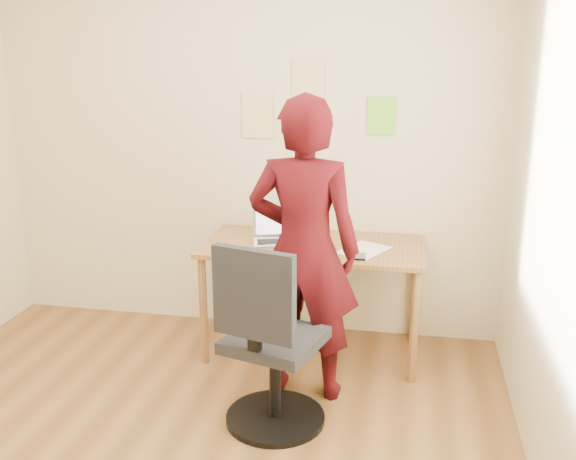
% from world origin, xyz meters
% --- Properties ---
extents(room, '(3.58, 3.58, 2.78)m').
position_xyz_m(room, '(0.00, 0.00, 1.35)').
color(room, brown).
rests_on(room, ground).
extents(desk, '(1.40, 0.70, 0.74)m').
position_xyz_m(desk, '(0.54, 1.38, 0.65)').
color(desk, '#915D32').
rests_on(desk, ground).
extents(laptop, '(0.35, 0.33, 0.21)m').
position_xyz_m(laptop, '(0.29, 1.40, 0.79)').
color(laptop, '#B5B5BC').
rests_on(laptop, desk).
extents(paper_sheet, '(0.35, 0.40, 0.00)m').
position_xyz_m(paper_sheet, '(0.86, 1.32, 0.74)').
color(paper_sheet, white).
rests_on(paper_sheet, desk).
extents(phone, '(0.07, 0.13, 0.01)m').
position_xyz_m(phone, '(0.85, 1.17, 0.74)').
color(phone, black).
rests_on(phone, desk).
extents(wall_note_left, '(0.21, 0.00, 0.30)m').
position_xyz_m(wall_note_left, '(0.09, 1.74, 1.51)').
color(wall_note_left, '#D7CB80').
rests_on(wall_note_left, room).
extents(wall_note_mid, '(0.21, 0.00, 0.30)m').
position_xyz_m(wall_note_mid, '(0.44, 1.74, 1.73)').
color(wall_note_mid, '#D7CB80').
rests_on(wall_note_mid, room).
extents(wall_note_right, '(0.18, 0.00, 0.24)m').
position_xyz_m(wall_note_right, '(0.92, 1.74, 1.52)').
color(wall_note_right, '#75D830').
rests_on(wall_note_right, room).
extents(office_chair, '(0.56, 0.57, 1.03)m').
position_xyz_m(office_chair, '(0.45, 0.45, 0.44)').
color(office_chair, black).
rests_on(office_chair, ground).
extents(person, '(0.64, 0.43, 1.73)m').
position_xyz_m(person, '(0.56, 0.86, 0.86)').
color(person, '#3B080C').
rests_on(person, ground).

